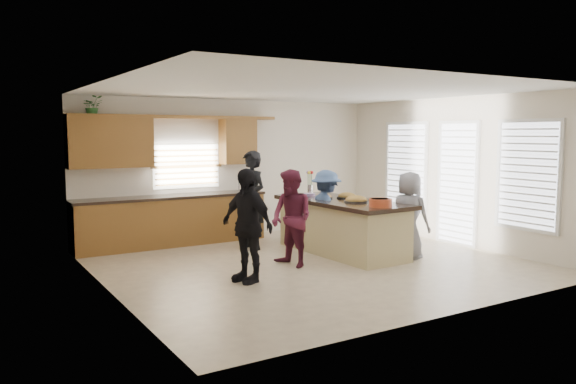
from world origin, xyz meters
TOP-DOWN VIEW (x-y plane):
  - floor at (0.00, 0.00)m, footprint 6.50×6.50m
  - room_shell at (0.00, 0.00)m, footprint 6.52×6.02m
  - back_cabinetry at (-1.47, 2.73)m, footprint 4.08×0.66m
  - right_wall_glazing at (3.22, -0.13)m, footprint 0.06×4.00m
  - island at (0.90, 0.43)m, footprint 1.23×2.73m
  - platter_front at (0.93, 0.07)m, footprint 0.42×0.42m
  - platter_mid at (1.15, 0.62)m, footprint 0.36×0.36m
  - platter_back at (0.77, 0.80)m, footprint 0.31×0.31m
  - salad_bowl at (0.85, -0.65)m, footprint 0.37×0.37m
  - clear_cup at (1.23, -0.33)m, footprint 0.07×0.07m
  - plate_stack at (0.77, 1.28)m, footprint 0.22×0.22m
  - flower_vase at (0.99, 1.59)m, footprint 0.14×0.14m
  - potted_plant at (-2.78, 2.82)m, footprint 0.35×0.31m
  - woman_left_back at (-0.31, 1.57)m, footprint 0.55×0.73m
  - woman_left_mid at (-0.40, 0.03)m, footprint 0.70×0.84m
  - woman_left_front at (-1.43, -0.41)m, footprint 0.65×1.03m
  - woman_right_back at (0.72, 0.67)m, footprint 0.60×0.98m
  - woman_right_front at (1.62, -0.50)m, footprint 0.66×0.83m

SIDE VIEW (x-z plane):
  - floor at x=0.00m, z-range 0.00..0.00m
  - island at x=0.90m, z-range -0.02..0.93m
  - woman_right_back at x=0.72m, z-range 0.00..1.47m
  - woman_right_front at x=1.62m, z-range 0.00..1.48m
  - woman_left_mid at x=-0.40m, z-range 0.00..1.55m
  - woman_left_front at x=-1.43m, z-range 0.00..1.63m
  - woman_left_back at x=-0.31m, z-range 0.00..1.81m
  - back_cabinetry at x=-1.47m, z-range -0.32..2.14m
  - plate_stack at x=0.77m, z-range 0.95..1.00m
  - platter_back at x=0.77m, z-range 0.91..1.04m
  - platter_mid at x=1.15m, z-range 0.90..1.05m
  - platter_front at x=0.93m, z-range 0.89..1.06m
  - clear_cup at x=1.23m, z-range 0.95..1.05m
  - salad_bowl at x=0.85m, z-range 0.96..1.09m
  - flower_vase at x=0.99m, z-range 0.97..1.42m
  - right_wall_glazing at x=3.22m, z-range 0.22..2.47m
  - room_shell at x=0.00m, z-range 0.50..3.31m
  - potted_plant at x=-2.78m, z-range 2.40..2.78m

